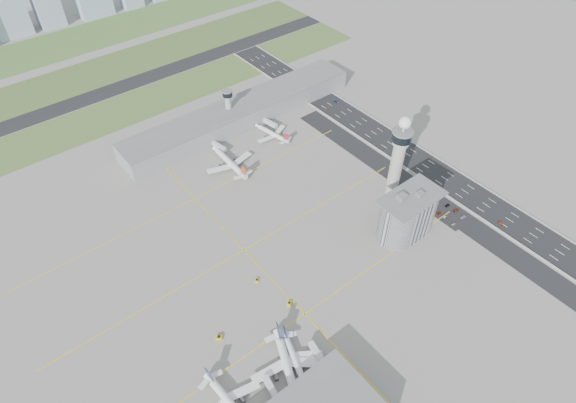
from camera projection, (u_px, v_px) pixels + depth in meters
ground at (322, 248)px, 305.71m from camera, size 1000.00×1000.00×0.00m
grass_strip_0 at (135, 106)px, 422.43m from camera, size 480.00×50.00×0.08m
grass_strip_1 at (101, 72)px, 464.32m from camera, size 480.00×60.00×0.08m
grass_strip_2 at (70, 42)px, 509.01m from camera, size 480.00×70.00×0.08m
runway at (118, 88)px, 443.08m from camera, size 480.00×22.00×0.10m
highway at (438, 174)px, 357.01m from camera, size 28.00×500.00×0.10m
barrier_left at (426, 181)px, 350.38m from camera, size 0.60×500.00×1.20m
barrier_right at (450, 166)px, 362.88m from camera, size 0.60×500.00×1.20m
landside_road at (427, 196)px, 340.27m from camera, size 18.00×260.00×0.08m
parking_lot at (439, 206)px, 332.67m from camera, size 20.00×44.00×0.10m
taxiway_line_h_0 at (305, 314)px, 271.09m from camera, size 260.00×0.60×0.01m
taxiway_line_h_1 at (244, 250)px, 304.60m from camera, size 260.00×0.60×0.01m
taxiway_line_h_2 at (195, 199)px, 338.12m from camera, size 260.00×0.60×0.01m
taxiway_line_v at (244, 250)px, 304.60m from camera, size 0.60×260.00×0.01m
control_tower at (398, 155)px, 317.82m from camera, size 14.00×14.00×64.50m
secondary_tower at (228, 105)px, 389.74m from camera, size 8.60×8.60×31.90m
admin_building at (408, 214)px, 305.93m from camera, size 42.00×24.00×33.50m
terminal_pier at (241, 113)px, 400.71m from camera, size 210.00×32.00×15.80m
airplane_near_a at (231, 402)px, 229.73m from camera, size 37.02×42.68×11.34m
airplane_near_b at (288, 367)px, 241.72m from camera, size 53.71×57.24×12.76m
airplane_near_c at (296, 360)px, 246.11m from camera, size 40.61×44.05×10.14m
airplane_far_a at (229, 159)px, 359.69m from camera, size 39.96×46.56×12.71m
airplane_far_b at (272, 131)px, 387.13m from camera, size 36.58×40.95×10.11m
jet_bridge_near_1 at (278, 402)px, 232.59m from camera, size 5.39×14.31×5.70m
jet_bridge_near_2 at (324, 366)px, 245.98m from camera, size 5.39×14.31×5.70m
jet_bridge_far_0 at (213, 144)px, 378.34m from camera, size 5.39×14.31×5.70m
jet_bridge_far_1 at (264, 121)px, 400.66m from camera, size 5.39×14.31×5.70m
tug_1 at (219, 337)px, 259.67m from camera, size 4.16×3.99×2.00m
tug_2 at (289, 303)px, 275.19m from camera, size 3.72×3.73×1.82m
tug_3 at (257, 280)px, 286.92m from camera, size 3.30×3.27×1.60m
tug_4 at (243, 176)px, 354.50m from camera, size 4.00×3.65×1.92m
tug_5 at (278, 134)px, 390.65m from camera, size 3.52×2.46×2.02m
car_lot_0 at (454, 224)px, 319.99m from camera, size 3.41×1.82×1.10m
car_lot_1 at (445, 216)px, 325.09m from camera, size 3.57×1.64×1.13m
car_lot_2 at (438, 213)px, 327.17m from camera, size 4.34×2.05×1.20m
car_lot_3 at (431, 207)px, 331.49m from camera, size 4.17×1.98×1.17m
car_lot_4 at (423, 203)px, 334.44m from camera, size 3.65×1.47×1.24m
car_lot_5 at (415, 195)px, 340.18m from camera, size 3.68×1.41×1.20m
car_lot_6 at (463, 217)px, 324.56m from camera, size 4.81×2.62×1.28m
car_lot_7 at (456, 210)px, 329.18m from camera, size 4.70×2.31×1.32m
car_lot_8 at (447, 205)px, 332.58m from camera, size 3.79×1.64×1.27m
car_lot_9 at (438, 200)px, 336.11m from camera, size 3.65×1.37×1.19m
car_lot_10 at (431, 195)px, 339.87m from camera, size 4.77×2.25×1.32m
car_lot_11 at (423, 189)px, 344.98m from camera, size 3.86×1.74×1.10m
car_hw_0 at (500, 223)px, 320.33m from camera, size 2.08×3.98×1.29m
car_hw_1 at (397, 148)px, 378.96m from camera, size 1.67×3.59×1.14m
car_hw_2 at (335, 102)px, 426.09m from camera, size 2.52×4.55×1.21m
car_hw_4 at (281, 78)px, 454.76m from camera, size 1.41×3.42×1.16m
skyline_bldg_7 at (4, 6)px, 501.81m from camera, size 35.76×28.61×61.22m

